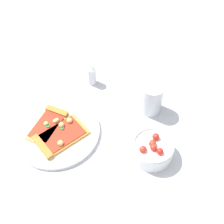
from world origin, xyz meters
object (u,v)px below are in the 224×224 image
pizza_slice_near (59,136)px  pepper_shaker (92,75)px  salad_bowl (152,149)px  pizza_slice_far (49,123)px  soda_glass (151,99)px  plate (57,131)px

pizza_slice_near → pepper_shaker: pepper_shaker is taller
salad_bowl → pizza_slice_far: bearing=-68.3°
pizza_slice_near → salad_bowl: size_ratio=1.36×
pizza_slice_near → salad_bowl: (-0.14, 0.25, 0.01)m
soda_glass → pepper_shaker: bearing=-82.5°
soda_glass → pepper_shaker: size_ratio=1.37×
pizza_slice_near → pepper_shaker: bearing=-160.3°
pizza_slice_far → soda_glass: size_ratio=1.43×
pizza_slice_near → pepper_shaker: size_ratio=2.12×
salad_bowl → soda_glass: 0.18m
plate → pizza_slice_near: size_ratio=1.61×
plate → pizza_slice_far: (-0.00, -0.03, 0.01)m
pizza_slice_far → salad_bowl: (-0.12, 0.31, 0.01)m
pizza_slice_near → salad_bowl: salad_bowl is taller
soda_glass → pepper_shaker: 0.23m
plate → salad_bowl: bearing=114.4°
plate → soda_glass: size_ratio=2.49×
pepper_shaker → salad_bowl: bearing=71.8°
plate → pepper_shaker: bearing=-165.4°
pepper_shaker → pizza_slice_near: bearing=19.7°
pizza_slice_far → salad_bowl: 0.33m
soda_glass → pizza_slice_far: bearing=-37.7°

